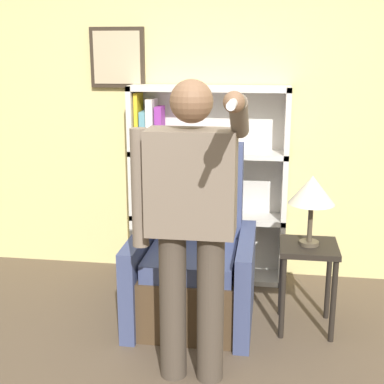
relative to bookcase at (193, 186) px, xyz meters
name	(u,v)px	position (x,y,z in m)	size (l,w,h in m)	color
wall_back	(223,103)	(0.21, 0.16, 0.65)	(8.00, 0.11, 2.80)	#DBCC84
bookcase	(193,186)	(0.00, 0.00, 0.00)	(1.23, 0.28, 1.55)	silver
armchair	(194,267)	(0.11, -0.70, -0.39)	(0.82, 0.81, 1.19)	#4C3823
person_standing	(191,215)	(0.20, -1.43, 0.21)	(0.61, 0.78, 1.67)	#473D33
side_table	(308,263)	(0.87, -0.76, -0.29)	(0.37, 0.37, 0.59)	black
table_lamp	(312,192)	(0.87, -0.76, 0.19)	(0.29, 0.29, 0.46)	#4C4233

